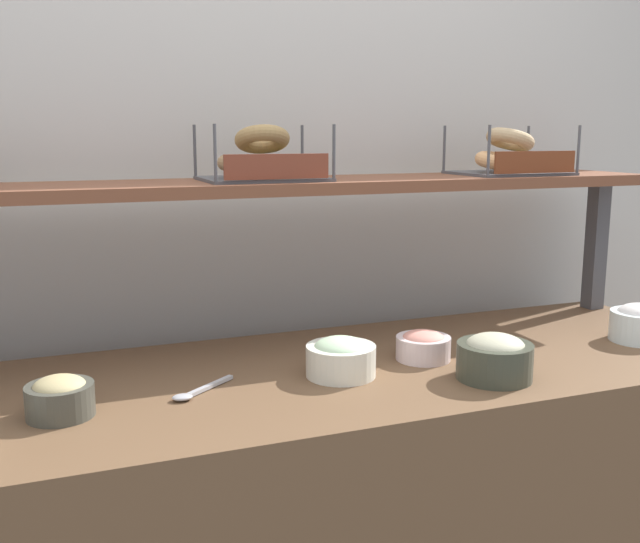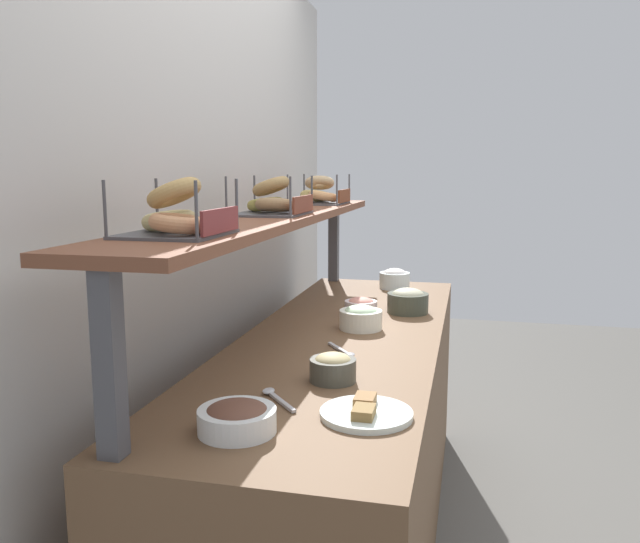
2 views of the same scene
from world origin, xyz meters
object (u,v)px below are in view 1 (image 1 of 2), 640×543
(serving_spoon_by_edge, at_px, (195,392))
(bagel_basket_everything, at_px, (262,161))
(bowl_cream_cheese, at_px, (639,323))
(bagel_basket_plain, at_px, (509,158))
(bowl_scallion_spread, at_px, (341,357))
(bowl_tuna_salad, at_px, (495,357))
(bowl_lox_spread, at_px, (423,345))
(bowl_hummus, at_px, (60,396))

(serving_spoon_by_edge, relative_size, bagel_basket_everything, 0.50)
(bowl_cream_cheese, bearing_deg, bagel_basket_everything, 160.01)
(bowl_cream_cheese, bearing_deg, bagel_basket_plain, 120.27)
(bowl_scallion_spread, height_order, bowl_tuna_salad, bowl_tuna_salad)
(bagel_basket_plain, bearing_deg, bagel_basket_everything, 179.68)
(bowl_cream_cheese, height_order, serving_spoon_by_edge, bowl_cream_cheese)
(bowl_lox_spread, relative_size, bagel_basket_everything, 0.44)
(bowl_cream_cheese, xyz_separation_m, bowl_hummus, (-1.47, 0.00, -0.01))
(bowl_scallion_spread, bearing_deg, bowl_lox_spread, 9.62)
(bowl_tuna_salad, relative_size, bagel_basket_everything, 0.56)
(bowl_cream_cheese, xyz_separation_m, bowl_scallion_spread, (-0.86, 0.03, -0.01))
(bowl_tuna_salad, bearing_deg, bagel_basket_plain, 53.18)
(bowl_scallion_spread, height_order, bagel_basket_plain, bagel_basket_plain)
(bagel_basket_everything, bearing_deg, bowl_hummus, -146.96)
(bowl_lox_spread, xyz_separation_m, bowl_tuna_salad, (0.08, -0.18, 0.02))
(bowl_hummus, distance_m, bowl_tuna_salad, 0.93)
(bowl_lox_spread, bearing_deg, bagel_basket_everything, 139.36)
(bowl_lox_spread, height_order, bowl_hummus, bowl_hummus)
(bagel_basket_everything, bearing_deg, bowl_tuna_salad, -48.95)
(bowl_cream_cheese, distance_m, bowl_scallion_spread, 0.86)
(bowl_tuna_salad, xyz_separation_m, serving_spoon_by_edge, (-0.65, 0.14, -0.04))
(bowl_cream_cheese, relative_size, bowl_scallion_spread, 0.95)
(bagel_basket_plain, bearing_deg, bowl_lox_spread, -147.16)
(bowl_lox_spread, distance_m, bagel_basket_everything, 0.61)
(bowl_scallion_spread, xyz_separation_m, bowl_tuna_salad, (0.32, -0.14, 0.01))
(bowl_tuna_salad, distance_m, serving_spoon_by_edge, 0.67)
(bowl_lox_spread, height_order, serving_spoon_by_edge, bowl_lox_spread)
(bowl_scallion_spread, relative_size, bagel_basket_everything, 0.52)
(serving_spoon_by_edge, height_order, bagel_basket_plain, bagel_basket_plain)
(bowl_hummus, distance_m, bagel_basket_plain, 1.38)
(bowl_lox_spread, bearing_deg, bowl_tuna_salad, -66.70)
(bagel_basket_plain, bearing_deg, bowl_cream_cheese, -59.73)
(bowl_lox_spread, xyz_separation_m, bagel_basket_everything, (-0.32, 0.28, 0.44))
(bowl_cream_cheese, distance_m, serving_spoon_by_edge, 1.20)
(bowl_scallion_spread, bearing_deg, bowl_hummus, -177.76)
(serving_spoon_by_edge, bearing_deg, bagel_basket_plain, 17.62)
(bowl_tuna_salad, height_order, bagel_basket_plain, bagel_basket_plain)
(bowl_hummus, bearing_deg, bowl_scallion_spread, 2.24)
(bowl_cream_cheese, distance_m, bowl_hummus, 1.47)
(bowl_lox_spread, bearing_deg, bowl_cream_cheese, -6.09)
(bowl_scallion_spread, bearing_deg, bagel_basket_everything, 105.09)
(serving_spoon_by_edge, bearing_deg, bowl_scallion_spread, 0.70)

